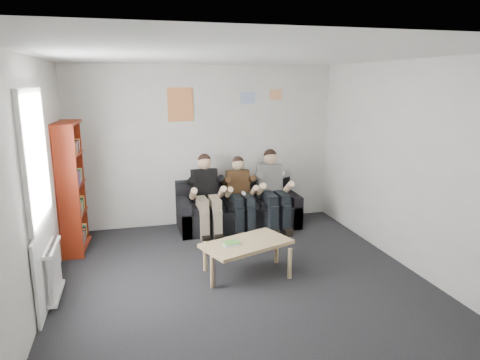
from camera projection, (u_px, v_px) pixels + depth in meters
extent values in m
plane|color=black|center=(243.00, 285.00, 5.22)|extent=(5.00, 5.00, 0.00)
plane|color=white|center=(244.00, 55.00, 4.61)|extent=(5.00, 5.00, 0.00)
plane|color=white|center=(205.00, 146.00, 7.27)|extent=(4.50, 0.00, 4.50)
plane|color=white|center=(353.00, 265.00, 2.56)|extent=(4.50, 0.00, 4.50)
plane|color=white|center=(31.00, 189.00, 4.36)|extent=(0.00, 5.00, 5.00)
plane|color=white|center=(413.00, 167.00, 5.47)|extent=(0.00, 5.00, 5.00)
cube|color=black|center=(238.00, 216.00, 7.25)|extent=(2.02, 0.83, 0.39)
cube|color=black|center=(234.00, 189.00, 7.47)|extent=(2.02, 0.18, 0.39)
cube|color=black|center=(184.00, 216.00, 7.00)|extent=(0.17, 0.83, 0.55)
cube|color=black|center=(290.00, 207.00, 7.46)|extent=(0.17, 0.83, 0.55)
cube|color=black|center=(239.00, 204.00, 7.13)|extent=(1.69, 0.57, 0.09)
cube|color=maroon|center=(72.00, 187.00, 6.14)|extent=(0.28, 0.84, 1.88)
cube|color=tan|center=(247.00, 244.00, 5.41)|extent=(1.10, 0.60, 0.04)
cylinder|color=tan|center=(212.00, 272.00, 5.11)|extent=(0.05, 0.05, 0.39)
cylinder|color=tan|center=(290.00, 263.00, 5.35)|extent=(0.05, 0.05, 0.39)
cylinder|color=tan|center=(205.00, 256.00, 5.57)|extent=(0.05, 0.05, 0.39)
cylinder|color=tan|center=(277.00, 249.00, 5.82)|extent=(0.05, 0.05, 0.39)
cube|color=silver|center=(231.00, 245.00, 5.30)|extent=(0.19, 0.14, 0.02)
cube|color=#5FB340|center=(232.00, 243.00, 5.33)|extent=(0.19, 0.14, 0.02)
cube|color=black|center=(205.00, 185.00, 7.03)|extent=(0.40, 0.30, 0.57)
sphere|color=#DAB185|center=(205.00, 162.00, 6.91)|extent=(0.22, 0.22, 0.22)
sphere|color=black|center=(204.00, 160.00, 6.91)|extent=(0.21, 0.21, 0.21)
cube|color=gray|center=(208.00, 202.00, 6.80)|extent=(0.36, 0.46, 0.15)
cube|color=gray|center=(211.00, 225.00, 6.66)|extent=(0.34, 0.14, 0.48)
cube|color=black|center=(212.00, 238.00, 6.64)|extent=(0.34, 0.26, 0.10)
cube|color=#4E311A|center=(238.00, 185.00, 7.17)|extent=(0.37, 0.27, 0.52)
sphere|color=#DAB185|center=(238.00, 164.00, 7.06)|extent=(0.20, 0.20, 0.20)
sphere|color=black|center=(238.00, 162.00, 7.06)|extent=(0.19, 0.19, 0.19)
cube|color=black|center=(242.00, 200.00, 6.95)|extent=(0.33, 0.43, 0.14)
cube|color=black|center=(245.00, 221.00, 6.83)|extent=(0.32, 0.13, 0.48)
cube|color=black|center=(246.00, 234.00, 6.82)|extent=(0.32, 0.24, 0.09)
cube|color=white|center=(243.00, 193.00, 6.83)|extent=(0.04, 0.13, 0.04)
cube|color=silver|center=(269.00, 181.00, 7.32)|extent=(0.42, 0.31, 0.59)
sphere|color=#DAB185|center=(270.00, 158.00, 7.18)|extent=(0.23, 0.23, 0.23)
sphere|color=black|center=(270.00, 156.00, 7.19)|extent=(0.22, 0.22, 0.22)
cube|color=black|center=(275.00, 197.00, 7.07)|extent=(0.38, 0.48, 0.16)
cube|color=black|center=(280.00, 220.00, 6.92)|extent=(0.36, 0.15, 0.48)
cube|color=black|center=(281.00, 232.00, 6.90)|extent=(0.36, 0.27, 0.10)
cylinder|color=white|center=(50.00, 282.00, 4.53)|extent=(0.06, 0.06, 0.60)
cylinder|color=white|center=(51.00, 278.00, 4.61)|extent=(0.06, 0.06, 0.60)
cylinder|color=white|center=(53.00, 275.00, 4.68)|extent=(0.06, 0.06, 0.60)
cylinder|color=white|center=(54.00, 272.00, 4.76)|extent=(0.06, 0.06, 0.60)
cylinder|color=white|center=(55.00, 269.00, 4.83)|extent=(0.06, 0.06, 0.60)
cylinder|color=white|center=(56.00, 266.00, 4.91)|extent=(0.06, 0.06, 0.60)
cylinder|color=white|center=(57.00, 263.00, 4.99)|extent=(0.06, 0.06, 0.60)
cylinder|color=white|center=(58.00, 261.00, 5.06)|extent=(0.06, 0.06, 0.60)
cube|color=white|center=(57.00, 293.00, 4.86)|extent=(0.10, 0.64, 0.04)
cube|color=white|center=(52.00, 247.00, 4.73)|extent=(0.10, 0.64, 0.04)
cube|color=white|center=(34.00, 157.00, 4.48)|extent=(0.02, 1.00, 1.30)
cube|color=white|center=(28.00, 91.00, 4.33)|extent=(0.05, 1.12, 0.06)
cube|color=white|center=(42.00, 219.00, 4.64)|extent=(0.05, 1.12, 0.06)
cube|color=white|center=(47.00, 263.00, 4.76)|extent=(0.03, 1.30, 0.90)
cube|color=gold|center=(180.00, 105.00, 7.00)|extent=(0.42, 0.01, 0.55)
cube|color=#3873C1|center=(248.00, 98.00, 7.27)|extent=(0.25, 0.01, 0.20)
cube|color=#DE4586|center=(276.00, 95.00, 7.38)|extent=(0.22, 0.01, 0.18)
cube|color=silver|center=(142.00, 92.00, 6.81)|extent=(0.20, 0.01, 0.14)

